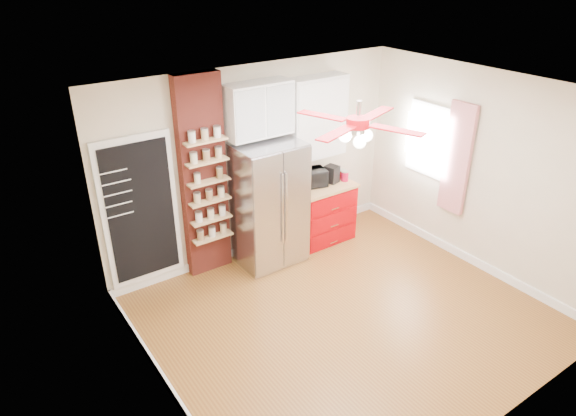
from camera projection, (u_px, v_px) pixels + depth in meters
floor at (346, 316)px, 6.22m from camera, size 4.50×4.50×0.00m
ceiling at (360, 96)px, 5.02m from camera, size 4.50×4.50×0.00m
wall_back at (256, 163)px, 7.09m from camera, size 4.50×0.02×2.70m
wall_front at (515, 312)px, 4.15m from camera, size 4.50×0.02×2.70m
wall_left at (157, 286)px, 4.47m from camera, size 0.02×4.00×2.70m
wall_right at (481, 173)px, 6.77m from camera, size 0.02×4.00×2.70m
chalkboard at (141, 212)px, 6.31m from camera, size 0.95×0.05×1.95m
brick_pillar at (203, 178)px, 6.60m from camera, size 0.60×0.16×2.70m
fridge at (268, 204)px, 7.00m from camera, size 0.90×0.70×1.75m
upper_glass_cabinet at (258, 109)px, 6.58m from camera, size 0.90×0.35×0.70m
red_cabinet at (321, 212)px, 7.72m from camera, size 0.94×0.64×0.90m
upper_shelf_unit at (317, 117)px, 7.21m from camera, size 0.90×0.30×1.15m
window at (429, 140)px, 7.33m from camera, size 0.04×0.75×1.05m
curtain at (457, 159)px, 6.94m from camera, size 0.06×0.40×1.55m
ceiling_fan at (358, 123)px, 5.14m from camera, size 1.40×1.40×0.44m
toaster_oven at (310, 178)px, 7.43m from camera, size 0.51×0.40×0.25m
coffee_maker at (332, 174)px, 7.55m from camera, size 0.21×0.22×0.26m
canister_left at (345, 176)px, 7.63m from camera, size 0.14×0.14×0.14m
canister_right at (341, 174)px, 7.70m from camera, size 0.13×0.13×0.14m
pantry_jar_oats at (197, 179)px, 6.38m from camera, size 0.10×0.10×0.12m
pantry_jar_beans at (220, 173)px, 6.52m from camera, size 0.09×0.09×0.14m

